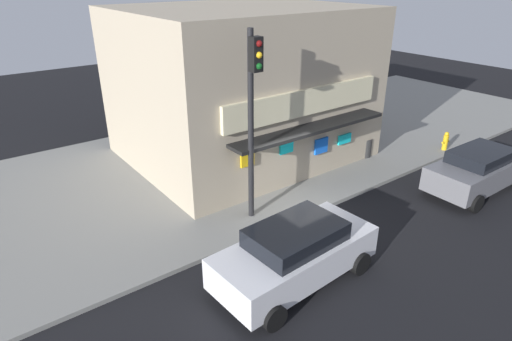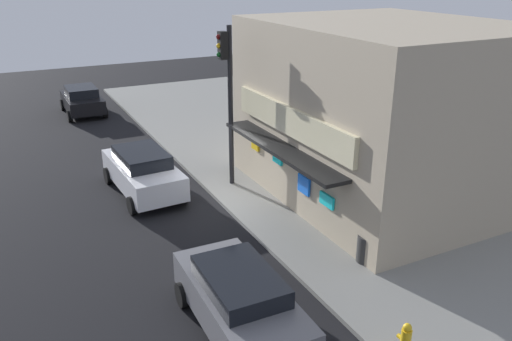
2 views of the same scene
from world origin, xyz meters
TOP-DOWN VIEW (x-y plane):
  - ground_plane at (0.00, 0.00)m, footprint 59.93×59.93m
  - sidewalk at (0.00, 5.54)m, footprint 39.96×11.08m
  - corner_building at (1.69, 5.69)m, footprint 9.18×8.47m
  - traffic_light at (-1.26, 0.97)m, footprint 0.32×0.58m
  - fire_hydrant at (9.04, 0.44)m, footprint 0.47×0.23m
  - trash_can at (5.59, 2.14)m, footprint 0.59×0.59m
  - pedestrian at (-1.95, 2.17)m, footprint 0.52×0.53m
  - parked_car_white at (-2.21, -2.11)m, footprint 4.53×2.27m
  - parked_car_black at (-14.63, -2.21)m, footprint 3.97×2.12m
  - parked_car_grey at (6.58, -2.28)m, footprint 4.37×2.08m

SIDE VIEW (x-z plane):
  - ground_plane at x=0.00m, z-range 0.00..0.00m
  - sidewalk at x=0.00m, z-range 0.00..0.14m
  - trash_can at x=5.59m, z-range 0.14..0.94m
  - fire_hydrant at x=9.04m, z-range 0.12..0.95m
  - parked_car_black at x=-14.63m, z-range 0.03..1.59m
  - parked_car_grey at x=6.58m, z-range 0.04..1.64m
  - parked_car_white at x=-2.21m, z-range 0.03..1.69m
  - pedestrian at x=-1.95m, z-range 0.21..1.91m
  - corner_building at x=1.69m, z-range 0.13..6.20m
  - traffic_light at x=-1.26m, z-range 0.93..6.82m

